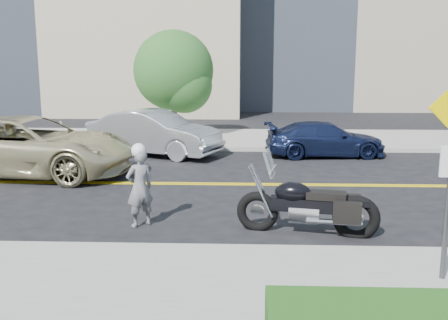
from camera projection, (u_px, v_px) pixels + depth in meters
name	position (u px, v px, depth m)	size (l,w,h in m)	color
ground_plane	(196.00, 184.00, 14.05)	(120.00, 120.00, 0.00)	black
sidewalk_near	(142.00, 317.00, 6.68)	(60.00, 5.00, 0.15)	#9E9B91
sidewalk_far	(213.00, 139.00, 21.39)	(60.00, 5.00, 0.15)	#9E9B91
motorcyclist	(140.00, 185.00, 10.38)	(0.69, 0.66, 1.68)	silver
motorcycle	(308.00, 193.00, 9.94)	(2.62, 0.80, 1.60)	black
suv	(29.00, 146.00, 14.97)	(2.81, 6.09, 1.69)	#C3B98F
parked_car_silver	(154.00, 133.00, 18.09)	(1.64, 4.71, 1.55)	#A6AAAD
parked_car_blue	(325.00, 139.00, 17.90)	(1.65, 4.06, 1.18)	#161F43
tree_far_a	(174.00, 70.00, 21.35)	(3.26, 3.26, 4.46)	#382619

